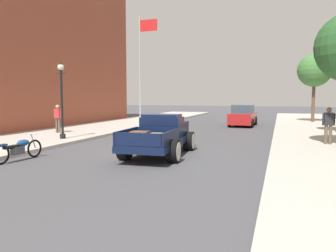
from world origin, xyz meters
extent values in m
plane|color=#47474C|center=(0.00, 0.00, 0.00)|extent=(140.00, 140.00, 0.00)
cube|color=#B7B2A8|center=(-7.25, 0.00, 0.07)|extent=(5.50, 64.00, 0.15)
cube|color=#0F1938|center=(0.41, -0.80, 0.54)|extent=(2.08, 5.01, 0.24)
cube|color=#0F1938|center=(0.39, -0.46, 1.06)|extent=(1.63, 1.20, 0.80)
cube|color=#0F1938|center=(0.39, -0.51, 1.52)|extent=(1.49, 1.03, 0.12)
cube|color=#3D4C5B|center=(0.35, 0.11, 1.22)|extent=(1.33, 0.13, 0.44)
cube|color=#0F1938|center=(0.30, 0.84, 0.92)|extent=(1.42, 1.58, 0.52)
cube|color=silver|center=(0.25, 1.64, 0.90)|extent=(0.69, 0.14, 0.47)
cube|color=#0F1938|center=(0.50, -2.20, 0.68)|extent=(1.82, 2.21, 0.04)
cube|color=#0F1938|center=(-0.31, -2.26, 0.90)|extent=(0.22, 2.10, 0.44)
cube|color=#0F1938|center=(1.31, -2.15, 0.90)|extent=(0.22, 2.10, 0.44)
cube|color=#0F1938|center=(0.57, -3.21, 0.90)|extent=(1.62, 0.19, 0.44)
cube|color=#0F1938|center=(0.44, -1.19, 0.90)|extent=(1.62, 0.19, 0.44)
cylinder|color=black|center=(-0.57, 0.48, 0.40)|extent=(0.41, 0.82, 0.80)
cylinder|color=silver|center=(-0.76, 0.47, 0.40)|extent=(0.06, 0.66, 0.66)
cylinder|color=silver|center=(-0.77, 0.47, 0.40)|extent=(0.04, 0.24, 0.24)
cylinder|color=black|center=(1.22, 0.60, 0.40)|extent=(0.41, 0.82, 0.80)
cylinder|color=silver|center=(1.40, 0.61, 0.40)|extent=(0.06, 0.66, 0.66)
cylinder|color=silver|center=(1.41, 0.61, 0.40)|extent=(0.04, 0.24, 0.24)
cylinder|color=black|center=(-0.40, -2.21, 0.40)|extent=(0.41, 0.82, 0.80)
cylinder|color=silver|center=(-0.58, -2.22, 0.40)|extent=(0.06, 0.66, 0.66)
cylinder|color=silver|center=(-0.59, -2.22, 0.40)|extent=(0.04, 0.24, 0.24)
cylinder|color=black|center=(1.39, -2.09, 0.40)|extent=(0.41, 0.82, 0.80)
cylinder|color=silver|center=(1.58, -2.08, 0.40)|extent=(0.06, 0.66, 0.66)
cylinder|color=silver|center=(1.59, -2.08, 0.40)|extent=(0.04, 0.24, 0.24)
cube|color=brown|center=(0.35, -2.56, 0.90)|extent=(0.63, 0.48, 0.40)
cube|color=#3D2D1E|center=(0.35, -2.56, 0.90)|extent=(0.62, 0.09, 0.42)
cube|color=gray|center=(0.70, -1.89, 0.84)|extent=(0.49, 0.40, 0.28)
torus|color=black|center=(-3.84, -2.85, 0.33)|extent=(0.12, 0.67, 0.67)
torus|color=black|center=(-3.94, -4.29, 0.33)|extent=(0.12, 0.67, 0.67)
cube|color=#4C4C51|center=(-3.89, -3.62, 0.38)|extent=(0.27, 0.46, 0.28)
ellipsoid|color=navy|center=(-3.88, -3.37, 0.61)|extent=(0.30, 0.54, 0.24)
cube|color=black|center=(-3.91, -3.87, 0.53)|extent=(0.26, 0.57, 0.10)
cylinder|color=silver|center=(-3.84, -2.91, 0.64)|extent=(0.07, 0.26, 0.58)
cylinder|color=silver|center=(-3.85, -3.02, 0.91)|extent=(0.62, 0.08, 0.04)
cube|color=navy|center=(-3.94, -4.29, 0.66)|extent=(0.21, 0.41, 0.06)
cube|color=#AD1E1E|center=(2.09, 13.31, 0.61)|extent=(1.85, 4.35, 0.80)
cube|color=#384C5B|center=(2.09, 13.16, 1.33)|extent=(1.58, 2.04, 0.64)
cylinder|color=black|center=(1.31, 14.63, 0.33)|extent=(0.24, 0.67, 0.66)
cylinder|color=black|center=(2.96, 14.58, 0.33)|extent=(0.24, 0.67, 0.66)
cylinder|color=black|center=(1.23, 12.05, 0.33)|extent=(0.24, 0.67, 0.66)
cylinder|color=black|center=(2.88, 12.00, 0.33)|extent=(0.24, 0.67, 0.66)
cylinder|color=brown|center=(-7.68, 3.36, 0.58)|extent=(0.14, 0.14, 0.86)
cylinder|color=brown|center=(-7.50, 3.36, 0.58)|extent=(0.14, 0.14, 0.86)
cube|color=#B23333|center=(-7.59, 3.36, 1.29)|extent=(0.36, 0.22, 0.56)
cylinder|color=#B23333|center=(-7.81, 3.36, 1.26)|extent=(0.09, 0.09, 0.54)
cylinder|color=#B23333|center=(-7.37, 3.36, 1.26)|extent=(0.09, 0.09, 0.54)
sphere|color=tan|center=(-7.59, 3.36, 1.69)|extent=(0.22, 0.22, 0.22)
cylinder|color=brown|center=(6.80, 3.38, 0.58)|extent=(0.14, 0.14, 0.86)
cylinder|color=brown|center=(6.98, 3.38, 0.58)|extent=(0.14, 0.14, 0.86)
cube|color=#232328|center=(6.89, 3.38, 1.29)|extent=(0.36, 0.22, 0.56)
cylinder|color=#232328|center=(6.67, 3.38, 1.26)|extent=(0.09, 0.09, 0.54)
cylinder|color=#232328|center=(7.11, 3.38, 1.26)|extent=(0.09, 0.09, 0.54)
sphere|color=brown|center=(6.89, 3.38, 1.69)|extent=(0.22, 0.22, 0.22)
cylinder|color=black|center=(-5.59, 1.14, 0.27)|extent=(0.28, 0.28, 0.24)
cylinder|color=black|center=(-5.59, 1.14, 1.99)|extent=(0.12, 0.12, 3.20)
cylinder|color=black|center=(-5.59, 1.14, 3.44)|extent=(0.50, 0.04, 0.04)
sphere|color=silver|center=(-5.59, 1.14, 3.75)|extent=(0.32, 0.32, 0.32)
cone|color=black|center=(-5.59, 1.14, 3.93)|extent=(0.24, 0.24, 0.14)
cylinder|color=#B2B2B7|center=(-7.12, 14.25, 4.65)|extent=(0.12, 0.12, 9.00)
sphere|color=gold|center=(-7.12, 14.25, 9.23)|extent=(0.16, 0.16, 0.16)
cube|color=red|center=(-6.26, 14.25, 8.50)|extent=(1.60, 0.03, 1.00)
cylinder|color=brown|center=(7.47, 17.54, 1.80)|extent=(0.26, 0.26, 3.31)
sphere|color=#3D7538|center=(7.47, 17.54, 4.50)|extent=(2.78, 2.78, 2.78)
camera|label=1|loc=(4.83, -12.56, 2.26)|focal=34.65mm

